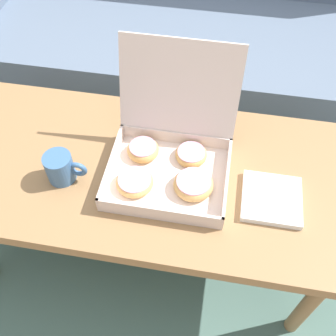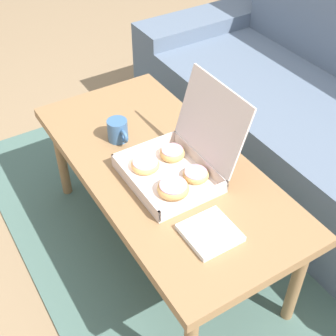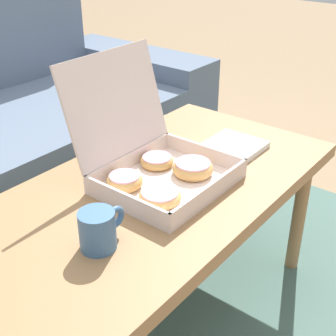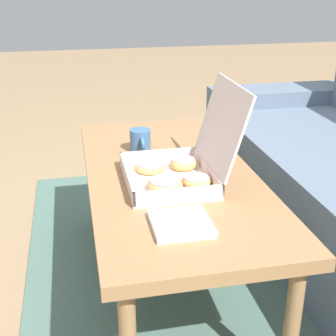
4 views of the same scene
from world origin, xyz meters
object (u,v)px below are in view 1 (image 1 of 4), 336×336
Objects in this scene: coffee_mug at (61,168)px; pastry_box at (170,155)px; coffee_table at (143,177)px; couch at (185,41)px.

pastry_box is at bearing 16.84° from coffee_mug.
coffee_table is 0.13m from pastry_box.
coffee_mug is (-0.21, -0.07, 0.09)m from coffee_table.
coffee_mug reaches higher than coffee_table.
coffee_table is 3.34× the size of pastry_box.
couch reaches higher than coffee_table.
coffee_table is (0.00, -0.89, 0.14)m from couch.
pastry_box is at bearing -85.00° from couch.
pastry_box is 0.30m from coffee_mug.
couch is 0.91m from pastry_box.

